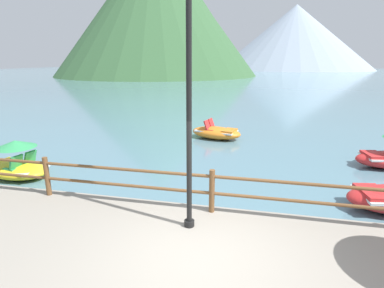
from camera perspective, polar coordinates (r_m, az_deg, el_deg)
ground_plane at (r=44.44m, az=11.40°, el=10.69°), size 200.00×200.00×0.00m
dock_railing at (r=6.44m, az=3.77°, el=-8.03°), size 23.92×0.12×0.95m
lamp_post at (r=5.32m, az=-0.58°, el=10.61°), size 0.28×0.28×4.50m
pedal_boat_1 at (r=14.14m, az=4.61°, el=2.19°), size 2.58×1.76×0.87m
pedal_boat_3 at (r=10.92m, az=-30.17°, el=-3.40°), size 2.32×1.56×1.19m
cliff_headland at (r=75.78m, az=-5.46°, el=23.38°), size 46.11×46.11×29.67m
distant_peak at (r=124.41m, az=18.72°, el=18.42°), size 56.11×56.11×22.84m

